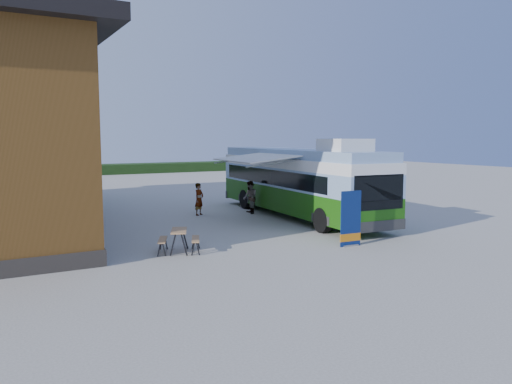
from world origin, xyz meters
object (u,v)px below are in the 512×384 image
bus (298,180)px  slurry_tanker (57,180)px  banner (351,224)px  person_b (250,197)px  person_a (199,199)px  picnic_table (179,236)px

bus → slurry_tanker: (-9.36, 10.78, -0.41)m
banner → person_b: size_ratio=1.19×
person_a → person_b: 2.53m
person_a → person_b: bearing=-50.3°
picnic_table → person_a: bearing=85.2°
banner → bus: bearing=76.1°
banner → picnic_table: size_ratio=1.16×
person_b → banner: bearing=6.6°
banner → slurry_tanker: size_ratio=0.32×
picnic_table → person_a: size_ratio=1.06×
picnic_table → slurry_tanker: 15.22m
person_a → picnic_table: bearing=-148.8°
banner → person_a: 9.29m
banner → picnic_table: banner is taller
person_a → slurry_tanker: size_ratio=0.26×
bus → person_b: size_ratio=7.51×
banner → person_a: (-1.88, 9.10, -0.01)m
banner → picnic_table: 5.91m
slurry_tanker → person_b: bearing=-69.5°
bus → banner: (-2.06, -6.33, -0.98)m
person_a → slurry_tanker: (-5.42, 8.01, 0.59)m
picnic_table → person_a: 7.99m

